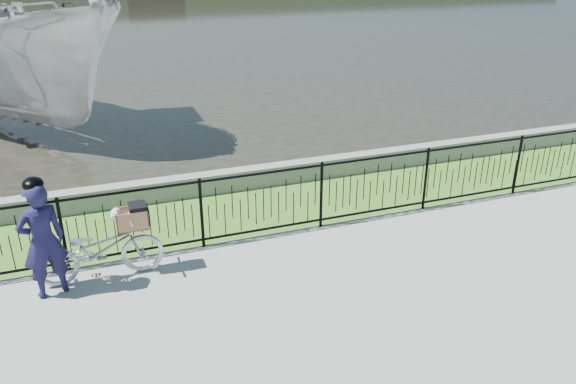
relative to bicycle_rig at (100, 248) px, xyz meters
name	(u,v)px	position (x,y,z in m)	size (l,w,h in m)	color
ground	(300,287)	(2.53, -1.20, -0.47)	(120.00, 120.00, 0.00)	gray
grass_strip	(247,211)	(2.53, 1.40, -0.47)	(60.00, 2.00, 0.01)	#437223
water	(114,19)	(2.53, 31.80, -0.47)	(120.00, 120.00, 0.00)	#27261D
quay_wall	(232,180)	(2.53, 2.40, -0.27)	(60.00, 0.30, 0.40)	gray
fence	(264,204)	(2.53, 0.40, 0.10)	(14.00, 0.06, 1.15)	black
bicycle_rig	(100,248)	(0.00, 0.00, 0.00)	(1.75, 0.61, 1.08)	silver
cyclist	(42,239)	(-0.69, -0.18, 0.37)	(0.69, 0.56, 1.69)	#151335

